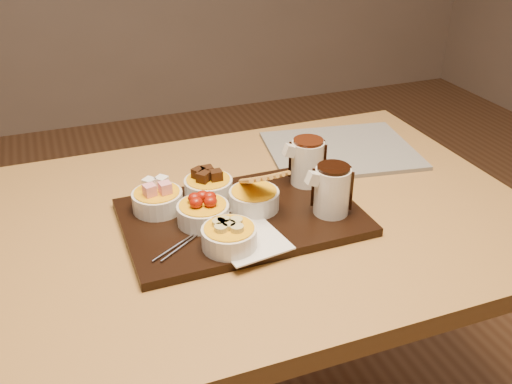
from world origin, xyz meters
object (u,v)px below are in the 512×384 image
object	(u,v)px
serving_board	(242,217)
bowl_strawberries	(203,214)
pitcher_dark_chocolate	(332,191)
dining_table	(237,255)
newspaper	(341,150)
pitcher_milk_chocolate	(307,163)

from	to	relation	value
serving_board	bowl_strawberries	bearing A→B (deg)	-176.42
serving_board	pitcher_dark_chocolate	size ratio (longest dim) A/B	4.83
dining_table	newspaper	bearing A→B (deg)	29.16
pitcher_milk_chocolate	newspaper	bearing A→B (deg)	41.16
pitcher_dark_chocolate	pitcher_milk_chocolate	world-z (taller)	same
pitcher_milk_chocolate	newspaper	xyz separation A→B (m)	(0.16, 0.14, -0.06)
pitcher_milk_chocolate	newspaper	world-z (taller)	pitcher_milk_chocolate
dining_table	pitcher_dark_chocolate	bearing A→B (deg)	-26.92
pitcher_dark_chocolate	serving_board	bearing A→B (deg)	160.02
bowl_strawberries	pitcher_dark_chocolate	bearing A→B (deg)	-12.15
pitcher_milk_chocolate	newspaper	size ratio (longest dim) A/B	0.27
dining_table	newspaper	distance (m)	0.40
pitcher_dark_chocolate	pitcher_milk_chocolate	xyz separation A→B (m)	(0.01, 0.13, 0.00)
dining_table	pitcher_milk_chocolate	bearing A→B (deg)	14.19
pitcher_dark_chocolate	newspaper	xyz separation A→B (m)	(0.17, 0.27, -0.06)
pitcher_dark_chocolate	pitcher_milk_chocolate	bearing A→B (deg)	85.60
newspaper	serving_board	bearing A→B (deg)	-138.26
pitcher_milk_chocolate	dining_table	bearing A→B (deg)	-166.31
serving_board	pitcher_milk_chocolate	xyz separation A→B (m)	(0.17, 0.07, 0.06)
dining_table	bowl_strawberries	size ratio (longest dim) A/B	12.00
bowl_strawberries	pitcher_milk_chocolate	distance (m)	0.27
serving_board	newspaper	bearing A→B (deg)	32.19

